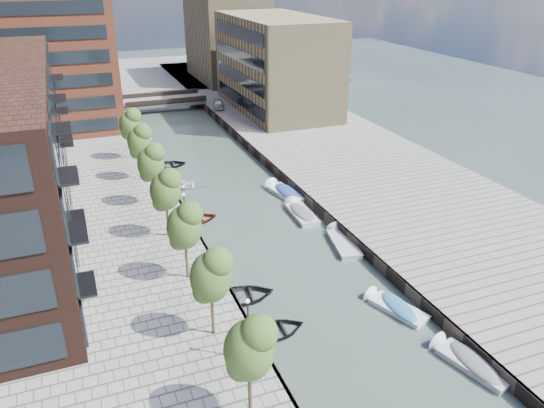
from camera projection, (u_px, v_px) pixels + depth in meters
water at (217, 174)px, 60.96m from camera, size 300.00×300.00×0.00m
quay_right at (341, 153)px, 66.06m from camera, size 20.00×140.00×1.00m
quay_wall_left at (164, 177)px, 58.73m from camera, size 0.25×140.00×1.00m
quay_wall_right at (267, 163)px, 62.78m from camera, size 0.25×140.00×1.00m
far_closure at (139, 76)px, 111.62m from camera, size 80.00×40.00×1.00m
apartment_block at (7, 156)px, 42.54m from camera, size 8.00×38.00×14.00m
tower at (36, 14)px, 69.90m from camera, size 18.00×18.00×30.00m
tan_block_near at (276, 64)px, 81.60m from camera, size 12.00×25.00×14.00m
tan_block_far at (227, 37)px, 103.23m from camera, size 12.00×20.00×16.00m
bridge at (164, 101)px, 87.52m from camera, size 13.00×6.00×1.30m
tree_0 at (249, 346)px, 25.43m from camera, size 2.50×2.50×5.95m
tree_1 at (210, 274)px, 31.36m from camera, size 2.50×2.50×5.95m
tree_2 at (184, 225)px, 37.30m from camera, size 2.50×2.50×5.95m
tree_3 at (165, 189)px, 43.23m from camera, size 2.50×2.50×5.95m
tree_4 at (150, 162)px, 49.16m from camera, size 2.50×2.50×5.95m
tree_5 at (139, 140)px, 55.10m from camera, size 2.50×2.50×5.95m
tree_6 at (130, 123)px, 61.03m from camera, size 2.50×2.50×5.95m
lamp_0 at (248, 323)px, 29.99m from camera, size 0.24×0.24×4.12m
lamp_1 at (185, 211)px, 43.56m from camera, size 0.24×0.24×4.12m
lamp_2 at (152, 152)px, 57.12m from camera, size 0.24×0.24×4.12m
sloop_0 at (240, 300)px, 38.14m from camera, size 5.47×4.16×1.06m
sloop_1 at (274, 334)px, 34.60m from camera, size 4.50×3.24×0.92m
sloop_2 at (195, 222)px, 49.60m from camera, size 4.63×3.51×0.90m
sloop_3 at (186, 187)px, 57.23m from camera, size 5.32×4.51×0.94m
sloop_4 at (167, 167)px, 62.95m from camera, size 4.79×3.43×0.99m
motorboat_0 at (393, 307)px, 37.04m from camera, size 3.04×4.84×1.53m
motorboat_1 at (467, 361)px, 31.95m from camera, size 2.92×5.24×1.66m
motorboat_2 at (342, 242)px, 45.89m from camera, size 2.80×5.50×1.75m
motorboat_3 at (284, 192)px, 55.54m from camera, size 2.96×5.77×1.83m
motorboat_4 at (300, 213)px, 50.97m from camera, size 2.07×5.34×1.75m
car at (218, 104)px, 84.24m from camera, size 2.50×4.28×1.37m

